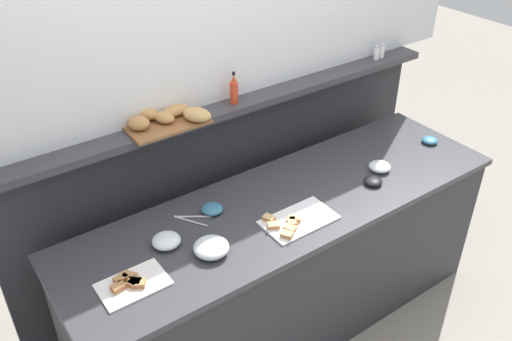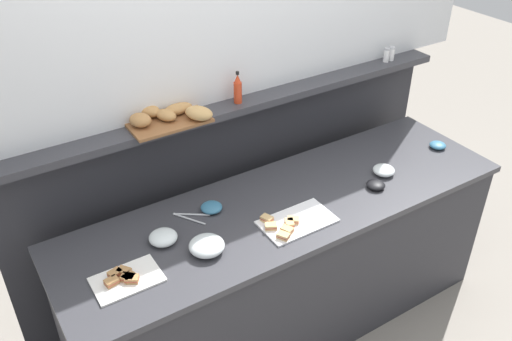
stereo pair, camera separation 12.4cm
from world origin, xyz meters
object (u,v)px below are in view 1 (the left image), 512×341
sandwich_platter_front (132,283)px  pepper_shaker (382,51)px  condiment_bowl_dark (373,181)px  salt_shaker (377,53)px  sandwich_platter_rear (294,221)px  hot_sauce_bottle (234,90)px  bread_basket (165,118)px  glass_bowl_large (380,167)px  glass_bowl_medium (211,248)px  condiment_bowl_cream (212,209)px  serving_tongs (191,219)px  glass_bowl_small (166,241)px  condiment_bowl_teal (430,140)px

sandwich_platter_front → pepper_shaker: bearing=15.3°
condiment_bowl_dark → salt_shaker: (0.58, 0.60, 0.41)m
salt_shaker → sandwich_platter_rear: bearing=-151.4°
hot_sauce_bottle → bread_basket: hot_sauce_bottle is taller
glass_bowl_large → hot_sauce_bottle: hot_sauce_bottle is taller
glass_bowl_medium → condiment_bowl_cream: size_ratio=1.51×
condiment_bowl_dark → hot_sauce_bottle: bearing=129.5°
serving_tongs → salt_shaker: bearing=11.2°
glass_bowl_small → bread_basket: bearing=58.8°
sandwich_platter_rear → sandwich_platter_front: 0.83m
glass_bowl_small → condiment_bowl_teal: size_ratio=1.40×
glass_bowl_small → condiment_bowl_cream: 0.32m
serving_tongs → sandwich_platter_front: bearing=-149.9°
sandwich_platter_front → glass_bowl_medium: 0.38m
serving_tongs → condiment_bowl_teal: bearing=-6.7°
glass_bowl_large → pepper_shaker: size_ratio=1.40×
sandwich_platter_front → bread_basket: size_ratio=0.69×
glass_bowl_medium → condiment_bowl_dark: (1.00, -0.03, -0.01)m
pepper_shaker → bread_basket: size_ratio=0.21×
glass_bowl_medium → glass_bowl_small: (-0.14, 0.17, -0.01)m
glass_bowl_medium → salt_shaker: size_ratio=1.89×
glass_bowl_medium → condiment_bowl_teal: (1.60, 0.08, -0.01)m
glass_bowl_medium → hot_sauce_bottle: (0.51, 0.56, 0.43)m
sandwich_platter_front → serving_tongs: (0.43, 0.25, -0.01)m
bread_basket → glass_bowl_small: bearing=-121.2°
pepper_shaker → bread_basket: bearing=-179.9°
hot_sauce_bottle → pepper_shaker: bearing=0.2°
glass_bowl_small → condiment_bowl_teal: bearing=-2.7°
glass_bowl_small → condiment_bowl_cream: bearing=17.0°
glass_bowl_large → sandwich_platter_front: bearing=-179.1°
serving_tongs → hot_sauce_bottle: bearing=32.8°
sandwich_platter_rear → salt_shaker: 1.36m
sandwich_platter_rear → condiment_bowl_dark: size_ratio=3.68×
sandwich_platter_rear → hot_sauce_bottle: 0.76m
pepper_shaker → glass_bowl_large: bearing=-133.2°
sandwich_platter_rear → serving_tongs: bearing=141.6°
sandwich_platter_rear → pepper_shaker: size_ratio=4.21×
sandwich_platter_rear → glass_bowl_small: (-0.58, 0.22, 0.01)m
glass_bowl_medium → glass_bowl_small: 0.22m
glass_bowl_small → pepper_shaker: (1.76, 0.40, 0.40)m
glass_bowl_large → serving_tongs: 1.10m
glass_bowl_large → hot_sauce_bottle: bearing=140.0°
serving_tongs → hot_sauce_bottle: 0.71m
serving_tongs → glass_bowl_large: bearing=-11.6°
condiment_bowl_dark → bread_basket: bearing=146.3°
condiment_bowl_cream → pepper_shaker: 1.54m
condiment_bowl_cream → bread_basket: bread_basket is taller
condiment_bowl_cream → pepper_shaker: pepper_shaker is taller
condiment_bowl_cream → bread_basket: bearing=101.2°
glass_bowl_small → pepper_shaker: size_ratio=1.54×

